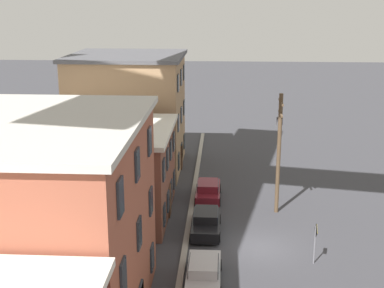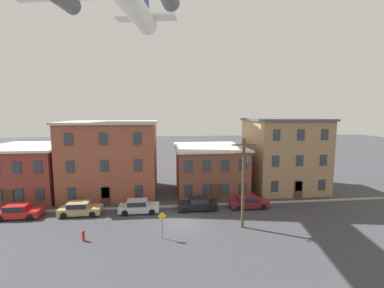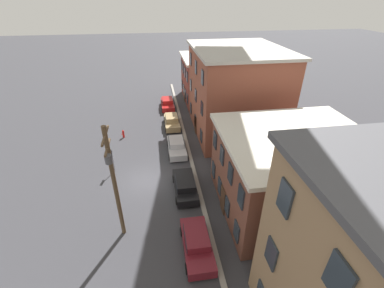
% 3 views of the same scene
% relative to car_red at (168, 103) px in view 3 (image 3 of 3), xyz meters
% --- Properties ---
extents(ground_plane, '(200.00, 200.00, 0.00)m').
position_rel_car_red_xyz_m(ground_plane, '(17.07, -3.07, -0.75)').
color(ground_plane, '#38383D').
extents(kerb_strip, '(56.00, 0.36, 0.16)m').
position_rel_car_red_xyz_m(kerb_strip, '(17.07, 1.43, -0.67)').
color(kerb_strip, '#9E998E').
rests_on(kerb_strip, ground_plane).
extents(apartment_corner, '(9.62, 10.58, 6.77)m').
position_rel_car_red_xyz_m(apartment_corner, '(-2.53, 7.96, 2.65)').
color(apartment_corner, brown).
rests_on(apartment_corner, ground_plane).
extents(apartment_midblock, '(12.20, 9.76, 9.93)m').
position_rel_car_red_xyz_m(apartment_midblock, '(8.33, 7.56, 4.23)').
color(apartment_midblock, brown).
rests_on(apartment_midblock, ground_plane).
extents(apartment_far, '(9.67, 10.77, 6.35)m').
position_rel_car_red_xyz_m(apartment_far, '(21.77, 8.06, 2.44)').
color(apartment_far, brown).
rests_on(apartment_far, ground_plane).
extents(car_red, '(4.40, 1.92, 1.43)m').
position_rel_car_red_xyz_m(car_red, '(0.00, 0.00, 0.00)').
color(car_red, '#B21E1E').
rests_on(car_red, ground_plane).
extents(car_tan, '(4.40, 1.92, 1.43)m').
position_rel_car_red_xyz_m(car_tan, '(6.19, 0.13, 0.00)').
color(car_tan, tan).
rests_on(car_tan, ground_plane).
extents(car_silver, '(4.40, 1.92, 1.43)m').
position_rel_car_red_xyz_m(car_silver, '(12.47, 0.13, 0.00)').
color(car_silver, '#B7B7BC').
rests_on(car_silver, ground_plane).
extents(car_black, '(4.40, 1.92, 1.43)m').
position_rel_car_red_xyz_m(car_black, '(19.15, 0.23, 0.00)').
color(car_black, black).
rests_on(car_black, ground_plane).
extents(car_maroon, '(4.40, 1.92, 1.43)m').
position_rel_car_red_xyz_m(car_maroon, '(25.08, 0.26, 0.00)').
color(car_maroon, maroon).
rests_on(car_maroon, ground_plane).
extents(caution_sign, '(0.87, 0.08, 2.52)m').
position_rel_car_red_xyz_m(caution_sign, '(15.14, -6.20, 0.91)').
color(caution_sign, slate).
rests_on(caution_sign, ground_plane).
extents(utility_pole, '(2.40, 0.44, 8.66)m').
position_rel_car_red_xyz_m(utility_pole, '(22.88, -4.73, 4.12)').
color(utility_pole, brown).
rests_on(utility_pole, ground_plane).
extents(fire_hydrant, '(0.24, 0.34, 0.96)m').
position_rel_car_red_xyz_m(fire_hydrant, '(8.34, -5.86, -0.27)').
color(fire_hydrant, red).
rests_on(fire_hydrant, ground_plane).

